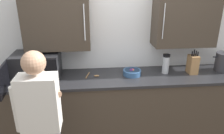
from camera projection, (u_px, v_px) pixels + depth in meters
The scene contains 9 objects.
back_wall_tiled at pixel (121, 38), 2.92m from camera, with size 4.17×0.44×2.53m.
counter_unit at pixel (123, 107), 2.96m from camera, with size 3.29×0.63×0.94m.
microwave_oven at pixel (34, 66), 2.66m from camera, with size 0.57×0.79×0.32m.
knife_block at pixel (193, 64), 2.84m from camera, with size 0.11×0.15×0.33m.
fruit_bowl at pixel (132, 72), 2.81m from camera, with size 0.23×0.23×0.09m.
thermos_flask at pixel (166, 64), 2.84m from camera, with size 0.09×0.09×0.26m.
wooden_spoon at pixel (93, 75), 2.78m from camera, with size 0.18×0.18×0.02m.
stock_pot at pixel (224, 62), 2.91m from camera, with size 0.32×0.23×0.29m.
person_figure at pixel (41, 117), 1.95m from camera, with size 0.44×0.62×1.56m.
Camera 1 is at (-0.38, -1.70, 2.07)m, focal length 34.60 mm.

